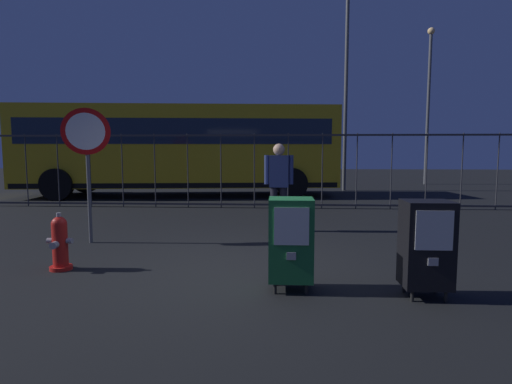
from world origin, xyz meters
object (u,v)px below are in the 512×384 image
Objects in this scene: newspaper_box_secondary at (291,239)px; newspaper_box_primary at (426,244)px; street_light_near_left at (429,95)px; stop_sign at (87,147)px; fire_hydrant at (60,243)px; street_light_near_right at (346,78)px; pedestrian at (279,182)px; bus_near at (181,146)px.

newspaper_box_primary is at bearing -5.83° from newspaper_box_secondary.
street_light_near_left is (5.27, 15.01, 3.52)m from newspaper_box_primary.
stop_sign is (-4.68, 2.28, 1.03)m from newspaper_box_primary.
stop_sign is at bearing 102.15° from fire_hydrant.
newspaper_box_primary is (4.35, -0.75, 0.22)m from fire_hydrant.
fire_hydrant is 2.00m from stop_sign.
newspaper_box_primary reaches higher than fire_hydrant.
street_light_near_left is (9.95, 12.74, 2.49)m from stop_sign.
stop_sign is 11.35m from street_light_near_right.
street_light_near_left is at bearing 52.01° from stop_sign.
street_light_near_right is (5.36, 10.97, 3.95)m from fire_hydrant.
street_light_near_left is at bearing 59.52° from pedestrian.
street_light_near_right is at bearing 78.25° from newspaper_box_secondary.
fire_hydrant is 0.33× the size of stop_sign.
pedestrian is at bearing 113.95° from newspaper_box_primary.
pedestrian is at bearing 43.90° from fire_hydrant.
bus_near reaches higher than newspaper_box_secondary.
fire_hydrant is at bearing 168.39° from newspaper_box_secondary.
newspaper_box_secondary is 0.14× the size of street_light_near_left.
street_light_near_left is 0.94× the size of street_light_near_right.
fire_hydrant is 0.45× the size of pedestrian.
street_light_near_left is at bearing 37.73° from street_light_near_right.
street_light_near_left reaches higher than fire_hydrant.
pedestrian is at bearing -67.45° from bus_near.
newspaper_box_secondary is at bearing 174.17° from newspaper_box_primary.
street_light_near_left is at bearing 56.01° from fire_hydrant.
street_light_near_right is at bearing 58.94° from stop_sign.
pedestrian is at bearing 92.33° from newspaper_box_secondary.
fire_hydrant is at bearing -123.99° from street_light_near_left.
bus_near is 6.80m from street_light_near_right.
fire_hydrant is 0.10× the size of street_light_near_right.
stop_sign is 7.31m from bus_near.
stop_sign reaches higher than fire_hydrant.
newspaper_box_primary is 3.80m from pedestrian.
newspaper_box_secondary reaches higher than fire_hydrant.
stop_sign reaches higher than newspaper_box_secondary.
bus_near is (-3.37, 6.13, 0.76)m from pedestrian.
bus_near reaches higher than newspaper_box_primary.
street_light_near_left is at bearing 70.66° from newspaper_box_primary.
pedestrian is (-1.53, 3.46, 0.38)m from newspaper_box_primary.
newspaper_box_primary is 5.30m from stop_sign.
fire_hydrant is 8.95m from bus_near.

